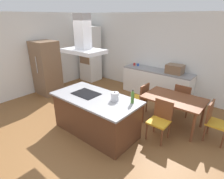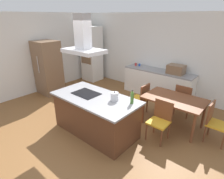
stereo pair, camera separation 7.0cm
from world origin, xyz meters
The scene contains 19 objects.
ground centered at (0.00, 1.50, 0.00)m, with size 16.00×16.00×0.00m, color brown.
wall_back centered at (0.00, 3.25, 1.35)m, with size 7.20×0.10×2.70m, color white.
wall_left centered at (-3.45, 1.00, 1.35)m, with size 0.10×8.80×2.70m, color white.
kitchen_island centered at (0.00, 0.00, 0.45)m, with size 2.02×1.02×0.90m.
cooktop centered at (-0.29, 0.00, 0.91)m, with size 0.60×0.44×0.01m, color black.
tea_kettle centered at (0.44, 0.16, 0.99)m, with size 0.22×0.17×0.20m.
olive_oil_bottle centered at (0.80, 0.28, 1.02)m, with size 0.07×0.07×0.29m.
back_counter centered at (0.07, 2.88, 0.45)m, with size 2.34×0.62×0.90m.
countertop_microwave centered at (0.64, 2.88, 1.04)m, with size 0.50×0.38×0.28m, color brown.
coffee_mug_red centered at (-0.87, 2.92, 0.95)m, with size 0.08×0.08×0.09m, color red.
coffee_mug_blue centered at (-0.73, 2.94, 0.95)m, with size 0.08×0.08×0.09m, color #2D56B2.
wall_oven_stack centered at (-2.90, 2.65, 1.10)m, with size 0.70×0.66×2.20m.
refrigerator centered at (-2.98, 0.64, 0.91)m, with size 0.80×0.73×1.82m.
dining_table centered at (1.25, 1.43, 0.67)m, with size 1.40×0.90×0.75m.
chair_facing_back_wall centered at (1.25, 2.09, 0.51)m, with size 0.42×0.42×0.89m.
chair_at_right_end centered at (2.17, 1.43, 0.51)m, with size 0.42×0.42×0.89m.
chair_facing_island centered at (1.25, 0.76, 0.51)m, with size 0.42×0.42×0.89m.
chair_at_left_end centered at (0.34, 1.43, 0.51)m, with size 0.42×0.42×0.89m.
range_hood centered at (-0.29, 0.00, 2.10)m, with size 0.90×0.55×0.78m.
Camera 2 is at (2.72, -2.56, 2.58)m, focal length 29.32 mm.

